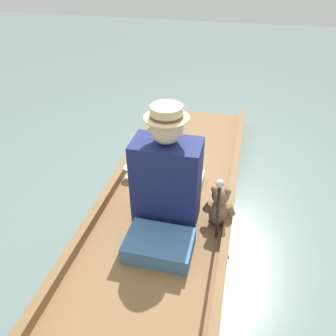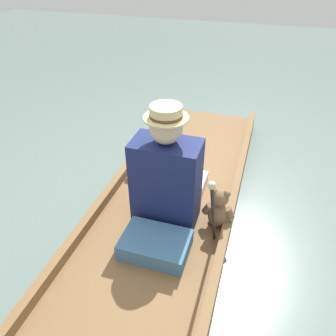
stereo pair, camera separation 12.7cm
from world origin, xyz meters
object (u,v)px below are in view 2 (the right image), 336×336
Objects in this scene: seated_person at (168,176)px; walking_cane at (213,211)px; wine_glass at (133,169)px; teddy_bear at (219,209)px.

seated_person is 1.17× the size of walking_cane.
wine_glass is at bearing 137.77° from walking_cane.
walking_cane is at bearing -89.02° from teddy_bear.
seated_person is 8.38× the size of wine_glass.
walking_cane is (0.40, -0.39, 0.11)m from seated_person.
walking_cane is at bearing -35.43° from seated_person.
walking_cane is (0.84, -0.76, 0.38)m from wine_glass.
seated_person is at bearing 175.60° from teddy_bear.
teddy_bear is at bearing -25.59° from wine_glass.
teddy_bear reaches higher than wine_glass.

